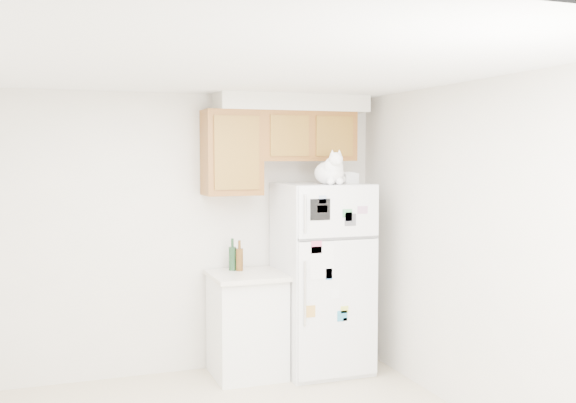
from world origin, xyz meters
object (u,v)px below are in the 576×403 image
base_counter (247,324)px  cat (331,171)px  storage_box_back (343,177)px  refrigerator (322,277)px  bottle_green (232,254)px  bottle_amber (239,256)px  storage_box_front (349,178)px

base_counter → cat: 1.54m
storage_box_back → cat: bearing=-136.7°
refrigerator → bottle_green: bearing=162.6°
base_counter → cat: size_ratio=2.12×
base_counter → bottle_amber: (-0.03, 0.13, 0.59)m
cat → storage_box_back: size_ratio=2.41×
storage_box_front → bottle_amber: 1.20m
base_counter → storage_box_front: size_ratio=6.13×
storage_box_back → bottle_amber: (-0.94, 0.17, -0.69)m
bottle_amber → storage_box_back: bearing=-10.3°
cat → bottle_green: size_ratio=1.50×
refrigerator → cat: (-0.01, -0.20, 0.96)m
base_counter → storage_box_back: storage_box_back is taller
cat → bottle_amber: cat is taller
base_counter → bottle_amber: size_ratio=3.35×
refrigerator → bottle_amber: (-0.72, 0.20, 0.21)m
base_counter → storage_box_back: 1.58m
refrigerator → bottle_green: (-0.77, 0.24, 0.21)m
refrigerator → storage_box_back: (0.22, 0.03, 0.90)m
bottle_green → base_counter: bearing=-63.7°
base_counter → cat: (0.68, -0.27, 1.35)m
storage_box_front → storage_box_back: bearing=96.9°
refrigerator → storage_box_front: 0.93m
base_counter → bottle_amber: bearing=103.4°
storage_box_back → storage_box_front: 0.07m
refrigerator → base_counter: refrigerator is taller
storage_box_front → bottle_amber: storage_box_front is taller
bottle_amber → base_counter: bearing=-76.6°
refrigerator → storage_box_back: size_ratio=9.44×
storage_box_back → storage_box_front: bearing=-70.1°
refrigerator → cat: 0.98m
cat → storage_box_front: 0.31m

